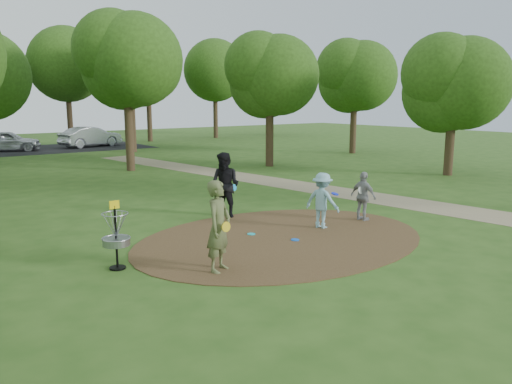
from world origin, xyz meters
TOP-DOWN VIEW (x-y plane):
  - ground at (0.00, 0.00)m, footprint 100.00×100.00m
  - dirt_clearing at (0.00, 0.00)m, footprint 8.40×8.40m
  - footpath at (6.50, 2.00)m, footprint 7.55×39.89m
  - parking_lot at (2.00, 30.00)m, footprint 14.00×8.00m
  - player_observer_with_disc at (-2.77, -1.18)m, footprint 0.88×0.79m
  - player_throwing_with_disc at (1.64, 0.19)m, footprint 1.13×1.19m
  - player_walking_with_disc at (0.15, 3.03)m, footprint 1.13×1.24m
  - player_waiting_with_disc at (3.28, 0.08)m, footprint 0.50×0.92m
  - disc_ground_cyan at (-0.47, 0.79)m, footprint 0.22×0.22m
  - disc_ground_blue at (0.12, -0.37)m, footprint 0.22×0.22m
  - car_left at (-1.18, 29.86)m, footprint 4.79×3.10m
  - car_right at (4.90, 29.86)m, footprint 5.13×2.85m
  - disc_golf_basket at (-4.50, 0.30)m, footprint 0.63×0.63m
  - tree_ring at (0.54, 8.97)m, footprint 36.69×45.13m

SIDE VIEW (x-z plane):
  - ground at x=0.00m, z-range 0.00..0.00m
  - parking_lot at x=2.00m, z-range 0.00..0.01m
  - footpath at x=6.50m, z-range 0.00..0.01m
  - dirt_clearing at x=0.00m, z-range 0.00..0.02m
  - disc_ground_cyan at x=-0.47m, z-range 0.02..0.04m
  - disc_ground_blue at x=0.12m, z-range 0.02..0.04m
  - car_left at x=-1.18m, z-range 0.00..1.52m
  - player_waiting_with_disc at x=3.28m, z-range 0.00..1.53m
  - car_right at x=4.90m, z-range 0.00..1.60m
  - player_throwing_with_disc at x=1.64m, z-range 0.00..1.63m
  - disc_golf_basket at x=-4.50m, z-range 0.10..1.64m
  - player_observer_with_disc at x=-2.77m, z-range 0.00..2.01m
  - player_walking_with_disc at x=0.15m, z-range 0.00..2.07m
  - tree_ring at x=0.54m, z-range 0.64..9.48m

